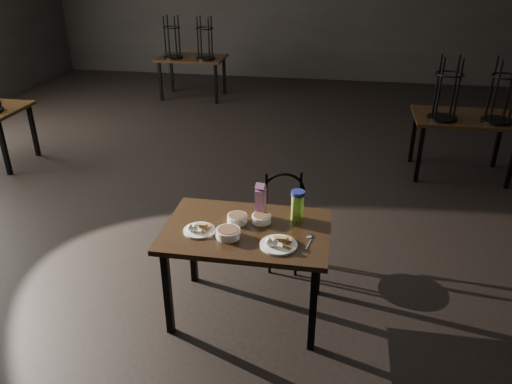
% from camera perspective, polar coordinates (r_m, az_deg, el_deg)
% --- Properties ---
extents(main_table, '(1.20, 0.80, 0.75)m').
position_cam_1_polar(main_table, '(3.65, -1.06, -5.28)').
color(main_table, black).
rests_on(main_table, ground).
extents(plate_left, '(0.23, 0.23, 0.07)m').
position_cam_1_polar(plate_left, '(3.59, -6.53, -4.21)').
color(plate_left, white).
rests_on(plate_left, main_table).
extents(plate_right, '(0.26, 0.26, 0.08)m').
position_cam_1_polar(plate_right, '(3.40, 2.56, -5.86)').
color(plate_right, white).
rests_on(plate_right, main_table).
extents(bowl_near, '(0.15, 0.15, 0.06)m').
position_cam_1_polar(bowl_near, '(3.68, -2.16, -3.03)').
color(bowl_near, white).
rests_on(bowl_near, main_table).
extents(bowl_far, '(0.14, 0.14, 0.06)m').
position_cam_1_polar(bowl_far, '(3.68, 0.63, -3.03)').
color(bowl_far, white).
rests_on(bowl_far, main_table).
extents(bowl_big, '(0.17, 0.17, 0.06)m').
position_cam_1_polar(bowl_big, '(3.50, -3.21, -4.69)').
color(bowl_big, white).
rests_on(bowl_big, main_table).
extents(juice_carton, '(0.08, 0.08, 0.28)m').
position_cam_1_polar(juice_carton, '(3.70, 0.52, -1.07)').
color(juice_carton, '#821764').
rests_on(juice_carton, main_table).
extents(water_bottle, '(0.14, 0.14, 0.23)m').
position_cam_1_polar(water_bottle, '(3.69, 4.76, -1.48)').
color(water_bottle, '#8FD03D').
rests_on(water_bottle, main_table).
extents(spoon, '(0.05, 0.20, 0.01)m').
position_cam_1_polar(spoon, '(3.52, 6.13, -5.17)').
color(spoon, silver).
rests_on(spoon, main_table).
extents(bentwood_chair, '(0.43, 0.42, 0.85)m').
position_cam_1_polar(bentwood_chair, '(4.32, 3.25, -2.50)').
color(bentwood_chair, black).
rests_on(bentwood_chair, ground).
extents(bg_table_right, '(1.20, 0.80, 1.48)m').
position_cam_1_polar(bg_table_right, '(6.47, 22.94, 7.87)').
color(bg_table_right, black).
rests_on(bg_table_right, ground).
extents(bg_table_far, '(1.20, 0.80, 1.48)m').
position_cam_1_polar(bg_table_far, '(9.44, -7.41, 15.03)').
color(bg_table_far, black).
rests_on(bg_table_far, ground).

